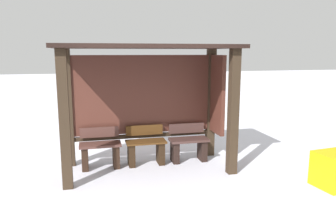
{
  "coord_description": "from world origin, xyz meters",
  "views": [
    {
      "loc": [
        -1.06,
        -5.98,
        2.23
      ],
      "look_at": [
        0.23,
        -0.64,
        1.22
      ],
      "focal_mm": 35.26,
      "sensor_mm": 36.0,
      "label": 1
    }
  ],
  "objects_px": {
    "bus_shelter": "(151,84)",
    "bench_left_inside": "(100,151)",
    "bench_right_inside": "(188,145)",
    "bench_center_inside": "(146,148)"
  },
  "relations": [
    {
      "from": "bench_center_inside",
      "to": "bench_right_inside",
      "type": "relative_size",
      "value": 1.0
    },
    {
      "from": "bus_shelter",
      "to": "bench_center_inside",
      "type": "height_order",
      "value": "bus_shelter"
    },
    {
      "from": "bus_shelter",
      "to": "bench_right_inside",
      "type": "distance_m",
      "value": 1.52
    },
    {
      "from": "bench_center_inside",
      "to": "bench_right_inside",
      "type": "height_order",
      "value": "bench_center_inside"
    },
    {
      "from": "bus_shelter",
      "to": "bench_left_inside",
      "type": "xyz_separation_m",
      "value": [
        -1.0,
        0.08,
        -1.3
      ]
    },
    {
      "from": "bench_left_inside",
      "to": "bench_center_inside",
      "type": "bearing_deg",
      "value": 0.05
    },
    {
      "from": "bus_shelter",
      "to": "bench_right_inside",
      "type": "height_order",
      "value": "bus_shelter"
    },
    {
      "from": "bench_left_inside",
      "to": "bench_center_inside",
      "type": "distance_m",
      "value": 0.89
    },
    {
      "from": "bench_center_inside",
      "to": "bus_shelter",
      "type": "bearing_deg",
      "value": -34.62
    },
    {
      "from": "bench_left_inside",
      "to": "bench_right_inside",
      "type": "xyz_separation_m",
      "value": [
        1.78,
        -0.0,
        -0.0
      ]
    }
  ]
}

